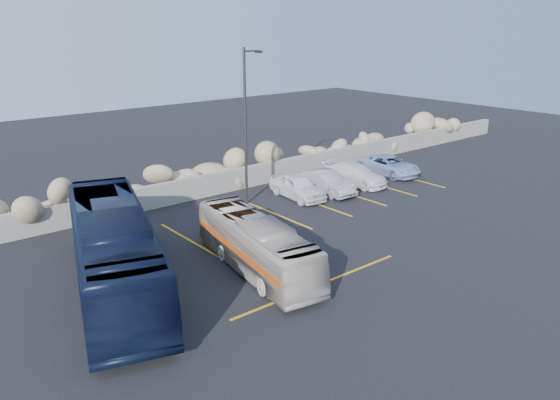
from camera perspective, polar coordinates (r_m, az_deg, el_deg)
ground at (r=20.76m, az=6.62°, el=-8.15°), size 90.00×90.00×0.00m
seawall at (r=29.51m, az=-10.30°, el=0.95°), size 60.00×0.40×1.20m
riprap_pile at (r=30.33m, az=-11.50°, el=2.73°), size 54.00×2.80×2.60m
parking_lines at (r=27.42m, az=5.03°, el=-1.45°), size 18.16×9.36×0.01m
lamppost at (r=27.93m, az=-3.55°, el=8.05°), size 1.14×0.18×8.00m
vintage_bus at (r=20.90m, az=-2.50°, el=-4.71°), size 3.01×7.68×2.09m
tour_coach at (r=20.10m, az=-16.99°, el=-5.08°), size 5.65×10.99×2.99m
car_a at (r=29.65m, az=1.83°, el=1.42°), size 1.87×3.93×1.30m
car_b at (r=30.62m, az=4.84°, el=1.87°), size 1.51×3.89×1.26m
car_c at (r=32.53m, az=7.82°, el=2.69°), size 2.03×4.30×1.21m
car_d at (r=35.03m, az=11.35°, el=3.57°), size 2.18×4.32×1.17m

